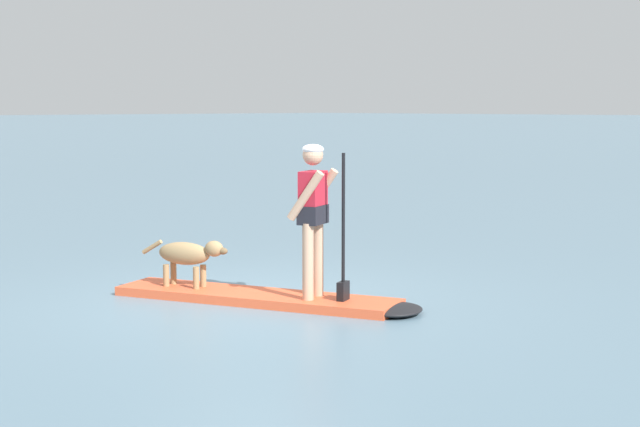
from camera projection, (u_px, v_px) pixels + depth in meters
The scene contains 4 objects.
ground_plane at pixel (256, 301), 10.61m from camera, with size 400.00×400.00×0.00m, color slate.
paddleboard at pixel (274, 299), 10.51m from camera, with size 3.54×1.93×0.10m.
person_paddler at pixel (314, 209), 10.20m from camera, with size 0.68×0.59×1.65m.
dog at pixel (188, 255), 10.90m from camera, with size 1.07×0.49×0.55m.
Camera 1 is at (7.91, -6.83, 2.15)m, focal length 53.91 mm.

